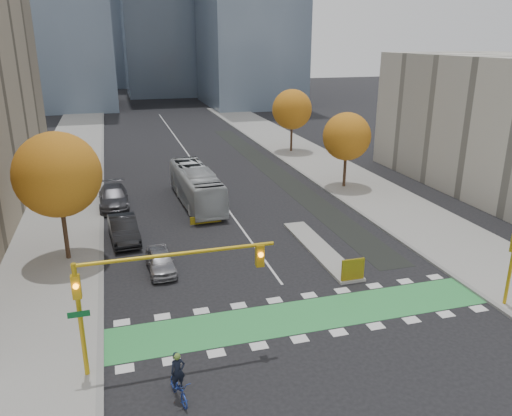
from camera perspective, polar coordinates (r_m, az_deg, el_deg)
ground at (r=24.97m, az=6.88°, el=-13.81°), size 300.00×300.00×0.00m
sidewalk_west at (r=41.73m, az=-21.99°, el=-1.22°), size 7.00×120.00×0.15m
sidewalk_east at (r=46.95m, az=12.70°, el=1.87°), size 7.00×120.00×0.15m
curb_west at (r=41.46m, az=-17.20°, el=-0.80°), size 0.30×120.00×0.16m
curb_east at (r=45.41m, az=8.81°, el=1.54°), size 0.30×120.00×0.16m
bike_crossing at (r=26.14m, az=5.58°, el=-12.12°), size 20.00×3.00×0.01m
centre_line at (r=61.33m, az=-7.73°, el=6.05°), size 0.15×70.00×0.01m
bike_lane_paint at (r=53.50m, az=1.91°, el=4.32°), size 2.50×50.00×0.01m
median_island at (r=33.66m, az=7.27°, el=-4.65°), size 1.60×10.00×0.16m
hazard_board at (r=29.44m, az=11.01°, el=-6.91°), size 1.40×0.12×1.30m
tree_west at (r=32.37m, az=-21.72°, el=3.55°), size 5.20×5.20×8.22m
tree_east_near at (r=46.87m, az=10.33°, el=8.04°), size 4.40×4.40×7.08m
tree_east_far at (r=61.53m, az=4.14°, el=11.17°), size 4.80×4.80×7.65m
traffic_signal_west at (r=20.95m, az=-12.74°, el=-8.28°), size 8.53×0.56×5.20m
traffic_signal_east at (r=28.79m, az=27.26°, el=-5.16°), size 0.35×0.43×4.10m
cyclist at (r=20.75m, az=-8.84°, el=-19.24°), size 1.01×1.90×2.08m
bus at (r=42.53m, az=-6.83°, el=2.52°), size 3.11×11.26×3.11m
parked_car_a at (r=30.82m, az=-10.85°, el=-5.94°), size 1.74×4.01×1.35m
parked_car_b at (r=35.83m, az=-14.89°, el=-2.36°), size 2.20×5.25×1.69m
parked_car_c at (r=43.24m, az=-15.97°, el=1.20°), size 2.42×5.85×1.69m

